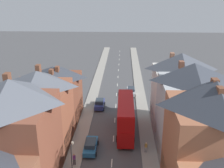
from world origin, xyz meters
name	(u,v)px	position (x,y,z in m)	size (l,w,h in m)	color
pavement_left	(91,101)	(-5.10, 38.00, 0.07)	(2.20, 104.00, 0.14)	gray
pavement_right	(141,102)	(5.10, 38.00, 0.07)	(2.20, 104.00, 0.14)	gray
centre_line_dashes	(116,106)	(0.00, 36.00, 0.01)	(0.14, 97.80, 0.01)	silver
terrace_row_left	(11,156)	(-10.18, 11.67, 5.34)	(8.00, 46.60, 13.10)	#A36042
terrace_row_right	(211,157)	(10.18, 11.71, 5.80)	(8.00, 43.36, 13.49)	beige
double_decker_bus_lead	(125,116)	(1.79, 26.14, 2.82)	(2.74, 10.80, 5.30)	#B70F0F
car_near_blue	(131,91)	(3.10, 41.88, 0.86)	(1.90, 4.27, 1.70)	#B7BABF
car_parked_left_a	(91,146)	(-3.10, 20.75, 0.81)	(1.90, 4.54, 1.60)	#236093
car_parked_right_a	(100,104)	(-3.10, 35.09, 0.85)	(1.90, 4.36, 1.69)	navy
pedestrian_mid_right	(74,159)	(-4.80, 17.31, 1.03)	(0.36, 0.22, 1.61)	#23232D
pedestrian_far_left	(146,147)	(4.62, 20.46, 1.03)	(0.36, 0.22, 1.61)	gray
street_lamp	(72,163)	(-4.25, 13.57, 3.24)	(0.20, 1.12, 5.50)	black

